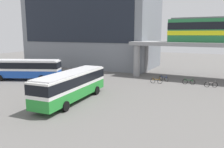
% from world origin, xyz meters
% --- Properties ---
extents(ground_plane, '(120.00, 120.00, 0.00)m').
position_xyz_m(ground_plane, '(0.00, 10.00, 0.00)').
color(ground_plane, '#605E5B').
extents(station_building, '(29.38, 13.25, 20.35)m').
position_xyz_m(station_building, '(-13.35, 25.97, 10.18)').
color(station_building, slate).
rests_on(station_building, ground_plane).
extents(bus_main, '(3.38, 11.20, 3.22)m').
position_xyz_m(bus_main, '(0.33, 0.11, 1.99)').
color(bus_main, '#268C33').
rests_on(bus_main, ground_plane).
extents(bus_secondary, '(11.13, 6.75, 3.22)m').
position_xyz_m(bus_secondary, '(-13.27, 6.13, 1.99)').
color(bus_secondary, '#1E4CB2').
rests_on(bus_secondary, ground_plane).
extents(bicycle_silver, '(1.69, 0.69, 1.04)m').
position_xyz_m(bicycle_silver, '(13.37, 14.05, 0.36)').
color(bicycle_silver, black).
rests_on(bicycle_silver, ground_plane).
extents(bicycle_green, '(1.77, 0.41, 1.04)m').
position_xyz_m(bicycle_green, '(10.38, 14.58, 0.36)').
color(bicycle_green, black).
rests_on(bicycle_green, ground_plane).
extents(bicycle_orange, '(1.79, 0.13, 1.04)m').
position_xyz_m(bicycle_orange, '(6.01, 13.02, 0.36)').
color(bicycle_orange, black).
rests_on(bicycle_orange, ground_plane).
extents(bicycle_blue, '(1.66, 0.79, 1.04)m').
position_xyz_m(bicycle_blue, '(6.53, 15.29, 0.36)').
color(bicycle_blue, black).
rests_on(bicycle_blue, ground_plane).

